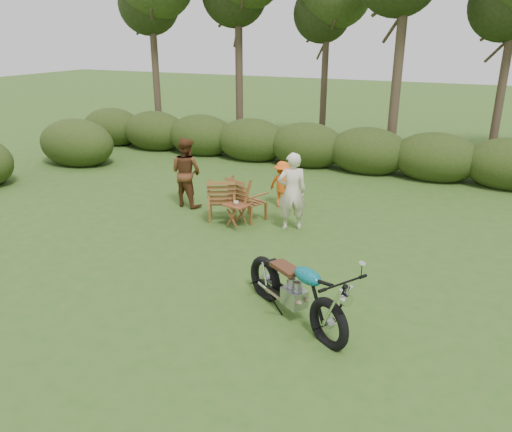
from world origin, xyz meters
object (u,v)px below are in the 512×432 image
at_px(side_table, 237,216).
at_px(cup, 236,203).
at_px(adult_a, 291,229).
at_px(adult_b, 188,205).
at_px(lawn_chair_right, 250,219).
at_px(motorcycle, 294,318).
at_px(lawn_chair_left, 223,219).
at_px(child, 282,207).

xyz_separation_m(side_table, cup, (0.00, -0.03, 0.32)).
relative_size(side_table, adult_a, 0.31).
bearing_deg(adult_b, lawn_chair_right, -179.87).
bearing_deg(motorcycle, adult_b, 170.87).
relative_size(lawn_chair_right, lawn_chair_left, 1.01).
bearing_deg(lawn_chair_left, adult_b, -48.35).
xyz_separation_m(motorcycle, cup, (-2.49, 3.01, 0.59)).
height_order(motorcycle, child, motorcycle).
relative_size(side_table, cup, 4.90).
distance_m(motorcycle, lawn_chair_right, 4.35).
distance_m(cup, adult_b, 2.09).
bearing_deg(cup, lawn_chair_right, 84.85).
xyz_separation_m(lawn_chair_right, lawn_chair_left, (-0.60, -0.25, 0.00)).
xyz_separation_m(motorcycle, side_table, (-2.50, 3.03, 0.27)).
bearing_deg(adult_a, adult_b, -38.54).
xyz_separation_m(motorcycle, lawn_chair_right, (-2.44, 3.61, 0.00)).
bearing_deg(side_table, adult_a, 19.78).
bearing_deg(child, cup, 91.80).
bearing_deg(side_table, child, 76.89).
distance_m(adult_a, child, 1.52).
bearing_deg(adult_a, cup, -9.51).
xyz_separation_m(adult_a, adult_b, (-2.96, 0.42, 0.00)).
relative_size(adult_a, adult_b, 1.01).
distance_m(side_table, child, 1.80).
bearing_deg(child, lawn_chair_right, 87.99).
bearing_deg(child, lawn_chair_left, 70.80).
relative_size(side_table, adult_b, 0.32).
xyz_separation_m(lawn_chair_right, cup, (-0.05, -0.60, 0.59)).
bearing_deg(side_table, adult_b, 155.24).
bearing_deg(lawn_chair_right, adult_b, 12.97).
bearing_deg(child, motorcycle, 128.32).
bearing_deg(adult_a, motorcycle, 80.89).
distance_m(motorcycle, child, 5.21).
height_order(cup, child, cup).
relative_size(motorcycle, cup, 19.92).
bearing_deg(lawn_chair_right, motorcycle, 145.00).
bearing_deg(child, side_table, 91.54).
bearing_deg(adult_a, lawn_chair_right, -38.77).
relative_size(lawn_chair_right, adult_b, 0.61).
xyz_separation_m(motorcycle, child, (-2.09, 4.77, 0.00)).
distance_m(cup, adult_a, 1.36).
relative_size(adult_a, child, 1.49).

